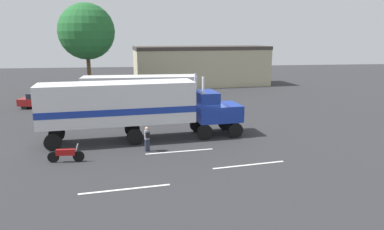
{
  "coord_description": "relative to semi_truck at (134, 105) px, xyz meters",
  "views": [
    {
      "loc": [
        -4.63,
        -25.22,
        7.3
      ],
      "look_at": [
        -1.24,
        -0.05,
        1.6
      ],
      "focal_mm": 33.38,
      "sensor_mm": 36.0,
      "label": 1
    }
  ],
  "objects": [
    {
      "name": "tree_left",
      "position": [
        -5.59,
        18.12,
        5.17
      ],
      "size": [
        6.36,
        6.36,
        10.89
      ],
      "color": "brown",
      "rests_on": "ground_plane"
    },
    {
      "name": "motorcycle",
      "position": [
        -3.92,
        -4.05,
        -2.04
      ],
      "size": [
        2.11,
        0.28,
        1.12
      ],
      "color": "black",
      "rests_on": "ground_plane"
    },
    {
      "name": "lane_stripe_far",
      "position": [
        -0.32,
        -8.36,
        -2.52
      ],
      "size": [
        4.39,
        0.7,
        0.01
      ],
      "primitive_type": "cube",
      "rotation": [
        0.0,
        0.0,
        0.12
      ],
      "color": "silver",
      "rests_on": "ground_plane"
    },
    {
      "name": "person_bystander",
      "position": [
        0.82,
        -2.68,
        -1.63
      ],
      "size": [
        0.36,
        0.47,
        1.63
      ],
      "color": "#2D3347",
      "rests_on": "ground_plane"
    },
    {
      "name": "lane_stripe_mid",
      "position": [
        6.59,
        -5.94,
        -2.52
      ],
      "size": [
        4.38,
        0.79,
        0.01
      ],
      "primitive_type": "cube",
      "rotation": [
        0.0,
        0.0,
        0.15
      ],
      "color": "silver",
      "rests_on": "ground_plane"
    },
    {
      "name": "building_backdrop",
      "position": [
        9.14,
        26.88,
        0.56
      ],
      "size": [
        19.91,
        8.23,
        5.74
      ],
      "color": "#B7AD8C",
      "rests_on": "ground_plane"
    },
    {
      "name": "semi_truck",
      "position": [
        0.0,
        0.0,
        0.0
      ],
      "size": [
        14.36,
        4.34,
        4.5
      ],
      "color": "#193399",
      "rests_on": "ground_plane"
    },
    {
      "name": "ground_plane",
      "position": [
        5.38,
        0.51,
        -2.52
      ],
      "size": [
        120.0,
        120.0,
        0.0
      ],
      "primitive_type": "plane",
      "color": "#2D2D30"
    },
    {
      "name": "parked_car",
      "position": [
        -9.7,
        12.83,
        -1.72
      ],
      "size": [
        4.62,
        2.46,
        1.57
      ],
      "color": "maroon",
      "rests_on": "ground_plane"
    },
    {
      "name": "parked_bus",
      "position": [
        0.31,
        10.33,
        -0.46
      ],
      "size": [
        11.01,
        2.64,
        3.4
      ],
      "color": "silver",
      "rests_on": "ground_plane"
    },
    {
      "name": "lane_stripe_near",
      "position": [
        2.88,
        -2.99,
        -2.52
      ],
      "size": [
        4.39,
        0.65,
        0.01
      ],
      "primitive_type": "cube",
      "rotation": [
        0.0,
        0.0,
        0.11
      ],
      "color": "silver",
      "rests_on": "ground_plane"
    }
  ]
}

